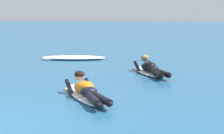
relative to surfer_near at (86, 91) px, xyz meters
The scene contains 4 objects.
ground_plane 7.67m from the surfer_near, 101.94° to the left, with size 120.00×120.00×0.00m, color #235B84.
surfer_near is the anchor object (origin of this frame).
surfer_far 3.53m from the surfer_near, 70.25° to the left, with size 1.22×2.35×0.54m.
whitewater_far_band 6.70m from the surfer_near, 104.95° to the left, with size 2.41×1.14×0.13m.
Camera 1 is at (3.14, -5.34, 1.74)m, focal length 64.05 mm.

